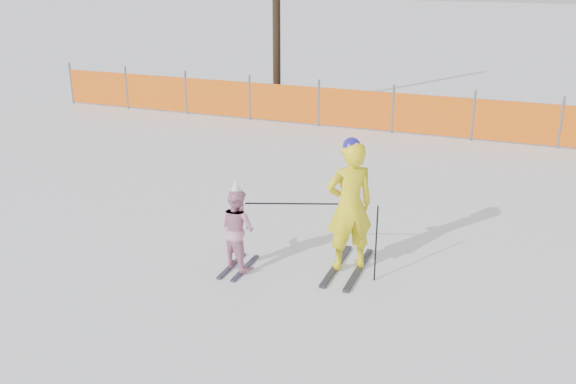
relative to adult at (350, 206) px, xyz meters
The scene contains 6 objects.
ground 1.45m from the adult, 164.06° to the right, with size 120.00×120.00×0.00m, color white.
adult is the anchor object (origin of this frame).
child 1.65m from the adult, 160.55° to the right, with size 0.72×0.87×1.39m.
ski_poles 0.36m from the adult, 131.17° to the right, with size 1.86×0.47×1.14m.
safety_fence 8.61m from the adult, 114.36° to the left, with size 15.06×0.06×1.25m.
tree_trunks 10.81m from the adult, 74.94° to the left, with size 12.22×1.94×7.19m.
Camera 1 is at (3.17, -7.91, 4.33)m, focal length 40.00 mm.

